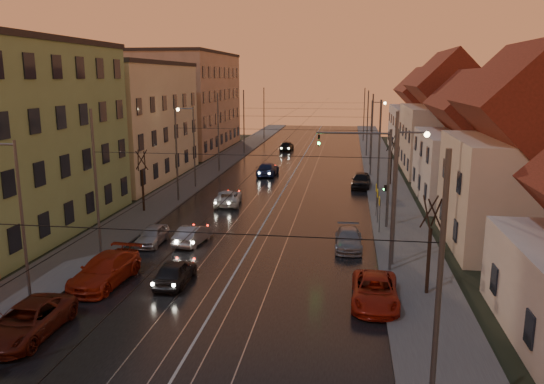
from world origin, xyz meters
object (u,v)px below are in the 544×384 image
at_px(driving_car_4, 287,146).
at_px(traffic_light_mast, 375,166).
at_px(parked_right_0, 375,291).
at_px(driving_car_2, 228,198).
at_px(parked_left_2, 105,270).
at_px(parked_right_2, 361,180).
at_px(driving_car_1, 193,234).
at_px(street_lamp_2, 191,139).
at_px(parked_left_1, 27,321).
at_px(street_lamp_0, 15,207).
at_px(street_lamp_1, 402,184).
at_px(street_lamp_3, 374,126).
at_px(driving_car_3, 268,169).
at_px(parked_right_1, 349,239).
at_px(driving_car_0, 175,272).
at_px(parked_left_3, 152,235).

bearing_deg(driving_car_4, traffic_light_mast, 107.67).
height_order(traffic_light_mast, parked_right_0, traffic_light_mast).
relative_size(driving_car_2, driving_car_4, 1.04).
bearing_deg(driving_car_2, parked_left_2, 75.63).
xyz_separation_m(driving_car_2, parked_right_2, (11.47, 8.96, 0.13)).
bearing_deg(driving_car_1, driving_car_2, -81.72).
distance_m(street_lamp_2, parked_left_1, 31.19).
bearing_deg(traffic_light_mast, parked_right_2, 92.09).
bearing_deg(street_lamp_0, street_lamp_1, 23.72).
height_order(street_lamp_2, traffic_light_mast, street_lamp_2).
xyz_separation_m(street_lamp_3, driving_car_4, (-12.07, 12.08, -4.14)).
distance_m(street_lamp_1, street_lamp_2, 27.05).
distance_m(traffic_light_mast, driving_car_4, 41.73).
distance_m(street_lamp_2, parked_left_2, 25.32).
relative_size(driving_car_1, driving_car_4, 0.88).
bearing_deg(driving_car_1, street_lamp_2, -65.74).
bearing_deg(parked_left_2, driving_car_3, 87.85).
distance_m(parked_right_1, parked_right_2, 19.52).
distance_m(driving_car_0, driving_car_4, 52.35).
bearing_deg(driving_car_1, traffic_light_mast, -147.76).
xyz_separation_m(street_lamp_2, parked_right_2, (16.57, 2.51, -4.13)).
height_order(street_lamp_2, parked_left_1, street_lamp_2).
height_order(street_lamp_3, traffic_light_mast, street_lamp_3).
xyz_separation_m(driving_car_1, parked_left_2, (-2.61, -7.39, 0.13)).
height_order(traffic_light_mast, parked_right_2, traffic_light_mast).
bearing_deg(street_lamp_1, driving_car_2, 134.04).
bearing_deg(driving_car_1, driving_car_0, 106.20).
bearing_deg(traffic_light_mast, parked_left_3, -157.79).
bearing_deg(traffic_light_mast, street_lamp_3, 87.73).
bearing_deg(street_lamp_0, driving_car_0, 30.75).
relative_size(driving_car_0, parked_right_2, 0.86).
relative_size(street_lamp_0, parked_left_3, 2.23).
xyz_separation_m(street_lamp_0, street_lamp_3, (18.21, 44.00, 0.00)).
xyz_separation_m(driving_car_0, parked_left_1, (-4.29, -6.58, 0.04)).
height_order(street_lamp_3, parked_left_2, street_lamp_3).
bearing_deg(parked_left_1, street_lamp_2, 93.56).
bearing_deg(street_lamp_1, traffic_light_mast, 97.91).
height_order(street_lamp_3, parked_right_1, street_lamp_3).
distance_m(driving_car_1, driving_car_2, 11.01).
relative_size(driving_car_3, parked_right_2, 1.12).
xyz_separation_m(street_lamp_0, driving_car_3, (6.37, 35.76, -4.16)).
bearing_deg(parked_right_1, driving_car_2, 133.26).
height_order(street_lamp_2, driving_car_4, street_lamp_2).
bearing_deg(parked_left_2, driving_car_1, 74.95).
relative_size(street_lamp_1, driving_car_0, 2.08).
xyz_separation_m(street_lamp_3, parked_left_3, (-15.60, -33.92, -4.27)).
xyz_separation_m(traffic_light_mast, parked_left_1, (-15.12, -18.84, -3.91)).
height_order(street_lamp_1, parked_right_0, street_lamp_1).
distance_m(driving_car_0, driving_car_3, 32.02).
bearing_deg(street_lamp_1, street_lamp_2, 132.32).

